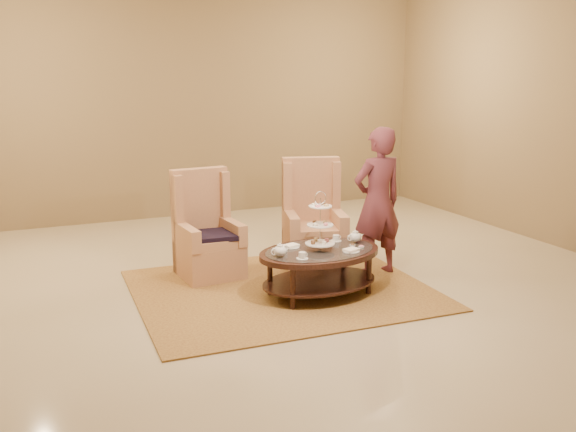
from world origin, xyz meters
name	(u,v)px	position (x,y,z in m)	size (l,w,h in m)	color
ground	(287,292)	(0.00, 0.00, 0.00)	(8.00, 8.00, 0.00)	#BAAA8A
ceiling	(287,292)	(0.00, 0.00, 0.00)	(8.00, 8.00, 0.02)	silver
wall_back	(185,105)	(0.00, 4.00, 1.75)	(8.00, 0.04, 3.50)	olive
rug	(282,290)	(-0.03, 0.06, 0.01)	(3.11, 2.62, 0.02)	#A47F3A
tea_table	(320,258)	(0.27, -0.23, 0.40)	(1.41, 1.04, 1.11)	black
armchair_left	(207,240)	(-0.61, 0.88, 0.41)	(0.71, 0.73, 1.21)	tan
armchair_right	(313,230)	(0.68, 0.79, 0.43)	(0.85, 0.87, 1.27)	tan
person	(378,202)	(1.18, 0.16, 0.84)	(0.64, 0.44, 1.69)	#57252C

